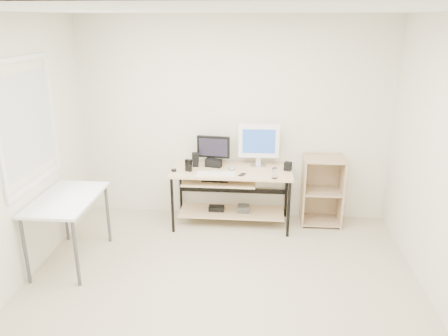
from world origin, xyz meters
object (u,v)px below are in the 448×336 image
black_monitor (213,149)px  white_imac (259,142)px  audio_controller (189,165)px  shelf_unit (322,190)px  side_table (67,205)px  desk (230,185)px

black_monitor → white_imac: 0.58m
black_monitor → audio_controller: black_monitor is taller
shelf_unit → audio_controller: size_ratio=5.95×
side_table → black_monitor: 1.90m
side_table → white_imac: (2.01, 1.23, 0.40)m
audio_controller → white_imac: bearing=39.3°
white_imac → side_table: bearing=-149.6°
desk → shelf_unit: 1.19m
shelf_unit → white_imac: white_imac is taller
desk → white_imac: (0.35, 0.17, 0.53)m
desk → white_imac: white_imac is taller
desk → shelf_unit: size_ratio=1.67×
side_table → audio_controller: 1.50m
desk → audio_controller: 0.59m
desk → side_table: size_ratio=1.50×
desk → black_monitor: bearing=145.6°
side_table → shelf_unit: size_ratio=1.11×
desk → black_monitor: 0.51m
black_monitor → side_table: bearing=-133.2°
side_table → black_monitor: bearing=40.2°
side_table → white_imac: size_ratio=1.83×
shelf_unit → black_monitor: 1.49m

